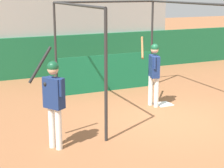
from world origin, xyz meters
name	(u,v)px	position (x,y,z in m)	size (l,w,h in m)	color
ground_plane	(171,118)	(0.00, 0.00, 0.00)	(60.00, 60.00, 0.00)	#935B38
outfield_wall	(88,54)	(0.00, 5.98, 0.76)	(24.00, 0.12, 1.52)	#196038
bleacher_section	(74,28)	(0.00, 7.64, 1.59)	(7.05, 3.20, 3.20)	#9E9E99
batting_cage	(117,56)	(-0.44, 2.38, 1.26)	(3.37, 3.87, 2.86)	#282828
home_plate	(164,104)	(0.46, 1.10, 0.01)	(0.44, 0.44, 0.02)	white
player_batter	(154,69)	(0.11, 1.11, 1.06)	(0.56, 0.91, 1.90)	white
player_waiting	(54,96)	(-3.20, -0.59, 1.11)	(0.65, 0.61, 2.08)	white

